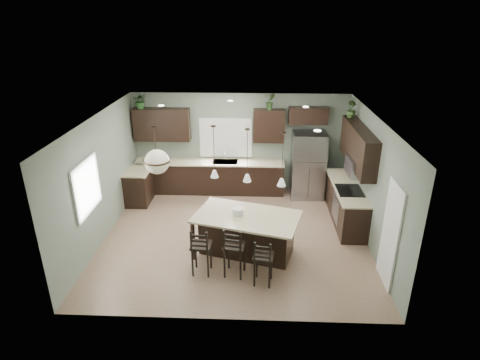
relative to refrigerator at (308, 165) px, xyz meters
name	(u,v)px	position (x,y,z in m)	size (l,w,h in m)	color
ground	(235,236)	(-1.90, -2.28, -0.93)	(6.00, 6.00, 0.00)	#9E8466
pantry_door	(390,235)	(1.08, -3.83, 0.09)	(0.04, 0.82, 2.04)	white
window_back	(226,138)	(-2.30, 0.46, 0.62)	(1.35, 0.02, 1.00)	white
window_left	(86,187)	(-4.88, -3.08, 0.62)	(0.02, 1.10, 1.00)	white
left_return_cabs	(139,187)	(-4.60, -0.58, -0.48)	(0.60, 0.90, 0.90)	black
left_return_countertop	(138,171)	(-4.58, -0.58, -0.01)	(0.66, 0.96, 0.04)	beige
back_lower_cabs	(210,177)	(-2.75, 0.17, -0.48)	(4.20, 0.60, 0.90)	black
back_countertop	(209,162)	(-2.75, 0.15, -0.01)	(4.20, 0.66, 0.04)	beige
sink_inset	(225,162)	(-2.30, 0.15, 0.01)	(0.70, 0.45, 0.01)	gray
faucet	(225,157)	(-2.30, 0.12, 0.16)	(0.02, 0.02, 0.28)	silver
back_upper_left	(162,125)	(-4.05, 0.30, 1.02)	(1.55, 0.34, 0.90)	black
back_upper_right	(269,126)	(-1.10, 0.30, 1.02)	(0.85, 0.34, 0.90)	black
fridge_header	(308,115)	(-0.05, 0.30, 1.32)	(1.05, 0.34, 0.45)	black
right_lower_cabs	(346,204)	(0.80, -1.40, -0.48)	(0.60, 2.35, 0.90)	black
right_countertop	(347,187)	(0.78, -1.40, -0.01)	(0.66, 2.35, 0.04)	beige
cooktop	(349,190)	(0.78, -1.68, 0.02)	(0.58, 0.75, 0.02)	black
wall_oven_front	(335,209)	(0.50, -1.68, -0.48)	(0.01, 0.72, 0.60)	gray
right_upper_cabs	(358,146)	(0.93, -1.40, 1.02)	(0.34, 2.35, 0.90)	black
microwave	(357,166)	(0.88, -1.68, 0.62)	(0.40, 0.75, 0.40)	gray
refrigerator	(308,165)	(0.00, 0.00, 0.00)	(0.90, 0.74, 1.85)	gray
kitchen_island	(247,235)	(-1.61, -3.01, -0.46)	(2.14, 1.22, 0.92)	black
serving_dish	(238,211)	(-1.80, -2.95, 0.07)	(0.24, 0.24, 0.14)	silver
bar_stool_left	(201,250)	(-2.48, -3.72, -0.41)	(0.38, 0.38, 1.04)	black
bar_stool_center	(234,251)	(-1.83, -3.75, -0.38)	(0.40, 0.40, 1.09)	black
bar_stool_right	(263,261)	(-1.27, -4.00, -0.43)	(0.37, 0.37, 0.99)	black
pendant_left	(214,152)	(-2.28, -2.82, 1.32)	(0.17, 0.17, 1.10)	white
pendant_center	(247,156)	(-1.61, -3.01, 1.32)	(0.17, 0.17, 1.10)	white
pendant_right	(282,159)	(-0.93, -3.20, 1.32)	(0.17, 0.17, 1.10)	white
chandelier	(156,150)	(-3.43, -2.89, 1.37)	(0.54, 0.54, 1.00)	beige
plant_back_left	(141,101)	(-4.57, 0.27, 1.69)	(0.39, 0.34, 0.44)	#275625
plant_back_right	(270,102)	(-1.08, 0.27, 1.70)	(0.24, 0.20, 0.44)	#2A4920
plant_right_wall	(351,109)	(0.90, -0.48, 1.68)	(0.23, 0.23, 0.41)	#304A20
room_shell	(235,168)	(-1.90, -2.28, 0.77)	(6.00, 6.00, 6.00)	slate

